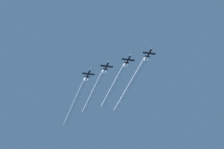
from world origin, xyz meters
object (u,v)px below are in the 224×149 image
object	(u,v)px
jet_third_echelon	(107,65)
jet_fourth_echelon	(89,73)
jet_second_echelon	(129,59)
jet_lead	(150,52)

from	to	relation	value
jet_third_echelon	jet_fourth_echelon	world-z (taller)	jet_third_echelon
jet_third_echelon	jet_fourth_echelon	distance (m)	13.45
jet_third_echelon	jet_second_echelon	bearing A→B (deg)	142.51
jet_lead	jet_third_echelon	world-z (taller)	jet_lead
jet_lead	jet_second_echelon	world-z (taller)	jet_lead
jet_third_echelon	jet_fourth_echelon	bearing A→B (deg)	-44.43
jet_lead	jet_fourth_echelon	size ratio (longest dim) A/B	1.00
jet_second_echelon	jet_fourth_echelon	bearing A→B (deg)	-40.81
jet_fourth_echelon	jet_lead	bearing A→B (deg)	139.57
jet_lead	jet_fourth_echelon	distance (m)	42.12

